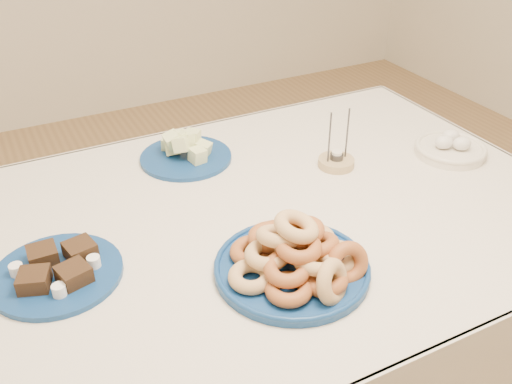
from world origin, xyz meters
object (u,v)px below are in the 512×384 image
brownie_plate (57,271)px  melon_plate (185,151)px  donut_platter (295,259)px  dining_table (247,250)px  candle_holder (336,161)px  egg_bowl (450,148)px

brownie_plate → melon_plate: bearing=40.1°
brownie_plate → donut_platter: bearing=-25.9°
melon_plate → brownie_plate: size_ratio=0.94×
dining_table → brownie_plate: bearing=-177.6°
dining_table → donut_platter: size_ratio=3.86×
donut_platter → brownie_plate: bearing=154.1°
donut_platter → candle_holder: 0.50m
melon_plate → brownie_plate: 0.57m
melon_plate → brownie_plate: melon_plate is taller
dining_table → candle_holder: bearing=18.0°
donut_platter → brownie_plate: donut_platter is taller
dining_table → melon_plate: melon_plate is taller
donut_platter → egg_bowl: (0.69, 0.26, -0.02)m
candle_holder → egg_bowl: candle_holder is taller
melon_plate → donut_platter: bearing=-87.7°
melon_plate → candle_holder: candle_holder is taller
melon_plate → candle_holder: size_ratio=1.66×
egg_bowl → donut_platter: bearing=-159.5°
egg_bowl → candle_holder: bearing=164.0°
donut_platter → dining_table: bearing=88.8°
dining_table → egg_bowl: 0.70m
melon_plate → egg_bowl: size_ratio=1.04×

